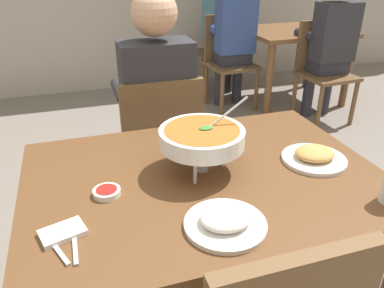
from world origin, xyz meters
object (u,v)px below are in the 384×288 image
at_px(diner_main, 156,102).
at_px(patron_bg_left, 219,24).
at_px(patron_bg_right, 331,40).
at_px(sauce_dish, 107,192).
at_px(chair_diner_main, 160,145).
at_px(appetizer_plate, 314,156).
at_px(chair_bg_middle, 228,56).
at_px(curry_bowl, 201,138).
at_px(dining_table_far, 294,43).
at_px(chair_bg_left, 222,46).
at_px(rice_plate, 225,221).
at_px(chair_bg_right, 322,65).
at_px(dining_table_main, 204,200).
at_px(patron_bg_middle, 234,33).

distance_m(diner_main, patron_bg_left, 2.43).
distance_m(diner_main, patron_bg_right, 2.12).
height_order(sauce_dish, patron_bg_left, patron_bg_left).
distance_m(chair_diner_main, appetizer_plate, 0.91).
bearing_deg(chair_bg_middle, diner_main, -123.56).
xyz_separation_m(curry_bowl, dining_table_far, (1.80, 2.30, -0.26)).
distance_m(chair_bg_left, patron_bg_left, 0.24).
relative_size(dining_table_far, chair_bg_left, 1.11).
height_order(diner_main, appetizer_plate, diner_main).
bearing_deg(chair_bg_middle, sauce_dish, -120.63).
height_order(rice_plate, chair_bg_right, chair_bg_right).
relative_size(dining_table_main, chair_bg_left, 1.39).
height_order(chair_bg_right, patron_bg_right, patron_bg_right).
bearing_deg(chair_bg_middle, chair_diner_main, -123.05).
bearing_deg(diner_main, patron_bg_right, 29.79).
relative_size(dining_table_main, curry_bowl, 3.76).
distance_m(curry_bowl, dining_table_far, 2.94).
relative_size(curry_bowl, dining_table_far, 0.33).
bearing_deg(chair_bg_left, appetizer_plate, -105.26).
relative_size(curry_bowl, rice_plate, 1.39).
height_order(rice_plate, sauce_dish, rice_plate).
xyz_separation_m(appetizer_plate, chair_bg_left, (0.80, 2.92, -0.26)).
xyz_separation_m(dining_table_main, chair_bg_left, (1.22, 2.89, -0.13)).
height_order(diner_main, rice_plate, diner_main).
xyz_separation_m(dining_table_far, chair_bg_middle, (-0.69, 0.10, -0.10)).
bearing_deg(chair_bg_right, appetizer_plate, -126.23).
bearing_deg(patron_bg_right, sauce_dish, -139.92).
xyz_separation_m(appetizer_plate, chair_bg_middle, (0.69, 2.47, -0.26)).
height_order(rice_plate, chair_bg_left, chair_bg_left).
distance_m(diner_main, dining_table_far, 2.39).
height_order(chair_diner_main, chair_bg_right, same).
xyz_separation_m(chair_diner_main, appetizer_plate, (0.43, -0.76, 0.26)).
xyz_separation_m(rice_plate, patron_bg_left, (1.23, 3.17, -0.02)).
distance_m(patron_bg_left, patron_bg_right, 1.25).
relative_size(chair_bg_middle, patron_bg_right, 0.69).
height_order(patron_bg_left, patron_bg_middle, same).
bearing_deg(rice_plate, dining_table_main, 82.21).
height_order(chair_bg_left, patron_bg_right, patron_bg_right).
bearing_deg(dining_table_main, patron_bg_middle, 64.42).
bearing_deg(patron_bg_left, appetizer_plate, -104.63).
xyz_separation_m(sauce_dish, dining_table_far, (2.14, 2.36, -0.14)).
relative_size(appetizer_plate, patron_bg_right, 0.18).
relative_size(chair_bg_left, patron_bg_middle, 0.69).
relative_size(rice_plate, dining_table_far, 0.24).
bearing_deg(dining_table_main, patron_bg_right, 44.68).
bearing_deg(curry_bowl, chair_bg_middle, 65.08).
relative_size(chair_bg_right, patron_bg_middle, 0.69).
bearing_deg(dining_table_main, appetizer_plate, -4.21).
xyz_separation_m(chair_bg_right, patron_bg_right, (0.03, -0.03, 0.24)).
bearing_deg(chair_bg_left, dining_table_far, -43.52).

